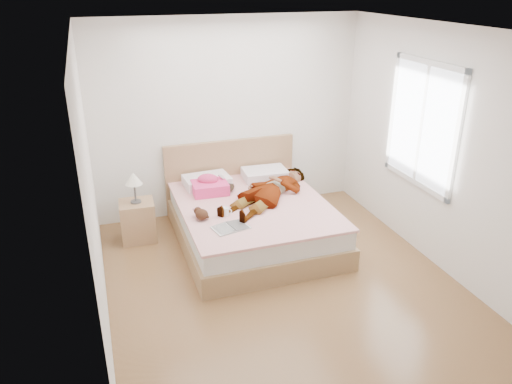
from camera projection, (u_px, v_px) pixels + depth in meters
ground at (281, 281)px, 5.37m from camera, size 4.00×4.00×0.00m
woman at (269, 188)px, 6.15m from camera, size 1.66×1.50×0.22m
hair at (216, 185)px, 6.41m from camera, size 0.54×0.63×0.08m
phone at (222, 177)px, 6.33m from camera, size 0.09×0.10×0.05m
room_shell at (422, 125)px, 5.56m from camera, size 4.00×4.00×4.00m
bed at (251, 218)px, 6.17m from camera, size 1.80×2.08×1.00m
towel at (209, 186)px, 6.27m from camera, size 0.45×0.39×0.23m
magazine at (231, 227)px, 5.41m from camera, size 0.43×0.33×0.02m
coffee_mug at (226, 211)px, 5.68m from camera, size 0.13×0.11×0.09m
plush_toy at (201, 214)px, 5.59m from camera, size 0.18×0.24×0.12m
nightstand at (138, 218)px, 6.12m from camera, size 0.43×0.39×0.89m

